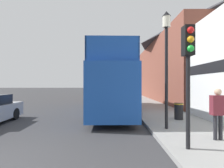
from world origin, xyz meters
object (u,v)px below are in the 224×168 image
at_px(tour_bus, 111,85).
at_px(litter_bin, 179,111).
at_px(traffic_signal, 189,58).
at_px(lamp_post_nearest, 167,48).
at_px(parked_car_ahead_of_bus, 116,95).
at_px(pedestrian_nearest, 218,109).
at_px(lamp_post_second, 137,66).

height_order(tour_bus, litter_bin, tour_bus).
xyz_separation_m(traffic_signal, litter_bin, (1.33, 4.20, -2.12)).
bearing_deg(lamp_post_nearest, parked_car_ahead_of_bus, 97.63).
distance_m(traffic_signal, litter_bin, 4.89).
relative_size(pedestrian_nearest, litter_bin, 2.00).
relative_size(tour_bus, traffic_signal, 2.95).
relative_size(tour_bus, litter_bin, 12.17).
height_order(pedestrian_nearest, lamp_post_nearest, lamp_post_nearest).
bearing_deg(traffic_signal, lamp_post_nearest, 87.75).
xyz_separation_m(traffic_signal, lamp_post_second, (0.08, 10.94, 0.94)).
xyz_separation_m(tour_bus, traffic_signal, (2.26, -7.49, 0.82)).
bearing_deg(lamp_post_nearest, pedestrian_nearest, -49.49).
bearing_deg(tour_bus, lamp_post_nearest, -66.86).
bearing_deg(parked_car_ahead_of_bus, tour_bus, -94.23).
bearing_deg(pedestrian_nearest, traffic_signal, -148.39).
xyz_separation_m(pedestrian_nearest, litter_bin, (-0.01, 3.38, -0.57)).
relative_size(lamp_post_second, litter_bin, 6.05).
bearing_deg(pedestrian_nearest, lamp_post_nearest, 130.51).
relative_size(tour_bus, pedestrian_nearest, 6.09).
relative_size(parked_car_ahead_of_bus, pedestrian_nearest, 2.46).
bearing_deg(pedestrian_nearest, litter_bin, 90.20).
xyz_separation_m(parked_car_ahead_of_bus, lamp_post_nearest, (1.78, -13.26, 2.77)).
relative_size(traffic_signal, litter_bin, 4.12).
xyz_separation_m(tour_bus, parked_car_ahead_of_bus, (0.57, 8.07, -1.17)).
height_order(pedestrian_nearest, lamp_post_second, lamp_post_second).
bearing_deg(pedestrian_nearest, lamp_post_second, 97.12).
height_order(traffic_signal, lamp_post_nearest, lamp_post_nearest).
xyz_separation_m(pedestrian_nearest, lamp_post_nearest, (-1.25, 1.46, 2.33)).
distance_m(tour_bus, litter_bin, 5.04).
height_order(parked_car_ahead_of_bus, litter_bin, parked_car_ahead_of_bus).
bearing_deg(litter_bin, tour_bus, 137.56).
height_order(tour_bus, parked_car_ahead_of_bus, tour_bus).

